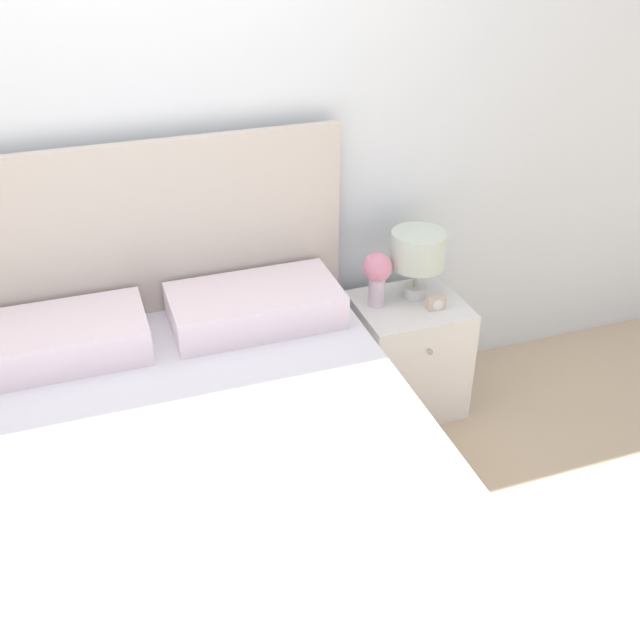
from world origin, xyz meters
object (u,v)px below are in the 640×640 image
Objects in this scene: alarm_clock at (436,303)px; flower_vase at (378,274)px; nightstand at (407,355)px; table_lamp at (418,252)px; bed at (204,521)px.

flower_vase is at bearing 153.08° from alarm_clock.
nightstand is 0.32m from alarm_clock.
table_lamp is at bearing 106.12° from alarm_clock.
table_lamp reaches higher than flower_vase.
flower_vase reaches higher than nightstand.
flower_vase is 0.28m from alarm_clock.
table_lamp is at bearing 50.39° from nightstand.
bed is 3.91× the size of nightstand.
table_lamp is (0.04, 0.05, 0.48)m from nightstand.
flower_vase is (-0.14, 0.04, 0.42)m from nightstand.
flower_vase reaches higher than alarm_clock.
bed is 1.27m from flower_vase.
nightstand is (1.07, 0.74, -0.06)m from bed.
bed is at bearing -144.44° from table_lamp.
table_lamp is at bearing 35.56° from bed.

